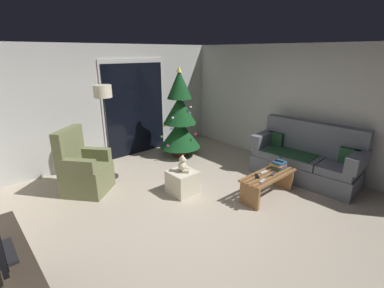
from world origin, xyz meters
The scene contains 18 objects.
ground_plane centered at (0.00, 0.00, 0.00)m, with size 7.00×7.00×0.00m, color #B2A38E.
wall_back centered at (0.00, 3.06, 1.25)m, with size 5.72×0.12×2.50m, color beige.
wall_right centered at (2.86, 0.00, 1.25)m, with size 0.12×6.00×2.50m, color beige.
patio_door_frame centered at (0.66, 2.99, 1.10)m, with size 1.60×0.02×2.20m, color silver.
patio_door_glass centered at (0.66, 2.97, 1.05)m, with size 1.50×0.02×2.10m, color black.
couch centered at (2.32, -0.40, 0.40)m, with size 0.92×1.99×1.08m.
coffee_table centered at (1.18, -0.34, 0.27)m, with size 1.10×0.40×0.41m.
remote_silver centered at (0.87, -0.44, 0.42)m, with size 0.04×0.16×0.02m, color #ADADB2.
remote_graphite centered at (1.22, -0.40, 0.42)m, with size 0.04×0.16×0.02m, color #333338.
remote_black centered at (0.95, -0.27, 0.42)m, with size 0.04×0.16×0.02m, color black.
remote_white centered at (1.16, -0.26, 0.42)m, with size 0.04×0.16×0.02m, color silver.
book_stack centered at (1.50, -0.32, 0.48)m, with size 0.24×0.21×0.14m.
cell_phone centered at (1.50, -0.32, 0.55)m, with size 0.07×0.14×0.01m, color black.
christmas_tree centered at (1.31, 2.15, 0.90)m, with size 0.95×0.95×2.04m.
armchair centered at (-1.05, 1.88, 0.40)m, with size 0.96×0.97×1.13m.
floor_lamp centered at (-0.46, 2.12, 1.51)m, with size 0.32×0.32×1.78m.
ottoman centered at (0.18, 0.70, 0.20)m, with size 0.44×0.44×0.40m, color beige.
teddy_bear_cream centered at (0.19, 0.69, 0.53)m, with size 0.21×0.21×0.29m.
Camera 1 is at (-2.55, -2.63, 2.35)m, focal length 25.83 mm.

